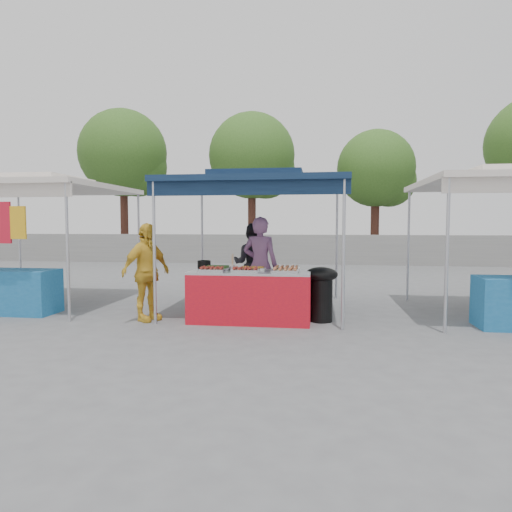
# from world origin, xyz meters

# --- Properties ---
(ground_plane) EXTENTS (80.00, 80.00, 0.00)m
(ground_plane) POSITION_xyz_m (0.00, 0.00, 0.00)
(ground_plane) COLOR #5B5C5D
(back_wall) EXTENTS (40.00, 0.25, 1.20)m
(back_wall) POSITION_xyz_m (0.00, 11.00, 0.60)
(back_wall) COLOR gray
(back_wall) RESTS_ON ground_plane
(main_canopy) EXTENTS (3.20, 3.20, 2.57)m
(main_canopy) POSITION_xyz_m (0.00, 0.97, 2.37)
(main_canopy) COLOR silver
(main_canopy) RESTS_ON ground_plane
(neighbor_stall_left) EXTENTS (3.20, 3.20, 2.57)m
(neighbor_stall_left) POSITION_xyz_m (-4.50, 0.57, 1.60)
(neighbor_stall_left) COLOR silver
(neighbor_stall_left) RESTS_ON ground_plane
(tree_0) EXTENTS (4.07, 4.07, 7.00)m
(tree_0) POSITION_xyz_m (-7.94, 13.12, 4.79)
(tree_0) COLOR #422219
(tree_0) RESTS_ON ground_plane
(tree_1) EXTENTS (3.86, 3.86, 6.64)m
(tree_1) POSITION_xyz_m (-1.81, 13.10, 4.54)
(tree_1) COLOR #422219
(tree_1) RESTS_ON ground_plane
(tree_2) EXTENTS (3.38, 3.30, 5.67)m
(tree_2) POSITION_xyz_m (3.62, 12.84, 3.87)
(tree_2) COLOR #422219
(tree_2) RESTS_ON ground_plane
(vendor_table) EXTENTS (2.00, 0.80, 0.85)m
(vendor_table) POSITION_xyz_m (0.00, -0.10, 0.43)
(vendor_table) COLOR red
(vendor_table) RESTS_ON ground_plane
(food_tray_fl) EXTENTS (0.42, 0.30, 0.07)m
(food_tray_fl) POSITION_xyz_m (-0.59, -0.34, 0.88)
(food_tray_fl) COLOR silver
(food_tray_fl) RESTS_ON vendor_table
(food_tray_fm) EXTENTS (0.42, 0.30, 0.07)m
(food_tray_fm) POSITION_xyz_m (-0.04, -0.34, 0.88)
(food_tray_fm) COLOR silver
(food_tray_fm) RESTS_ON vendor_table
(food_tray_fr) EXTENTS (0.42, 0.30, 0.07)m
(food_tray_fr) POSITION_xyz_m (0.60, -0.34, 0.88)
(food_tray_fr) COLOR silver
(food_tray_fr) RESTS_ON vendor_table
(food_tray_bl) EXTENTS (0.42, 0.30, 0.07)m
(food_tray_bl) POSITION_xyz_m (-0.57, -0.02, 0.88)
(food_tray_bl) COLOR silver
(food_tray_bl) RESTS_ON vendor_table
(food_tray_bm) EXTENTS (0.42, 0.30, 0.07)m
(food_tray_bm) POSITION_xyz_m (0.03, -0.02, 0.88)
(food_tray_bm) COLOR silver
(food_tray_bm) RESTS_ON vendor_table
(food_tray_br) EXTENTS (0.42, 0.30, 0.07)m
(food_tray_br) POSITION_xyz_m (0.61, 0.00, 0.88)
(food_tray_br) COLOR silver
(food_tray_br) RESTS_ON vendor_table
(cooking_pot) EXTENTS (0.23, 0.23, 0.13)m
(cooking_pot) POSITION_xyz_m (-0.87, 0.24, 0.92)
(cooking_pot) COLOR black
(cooking_pot) RESTS_ON vendor_table
(skewer_cup) EXTENTS (0.08, 0.08, 0.10)m
(skewer_cup) POSITION_xyz_m (-0.27, -0.26, 0.90)
(skewer_cup) COLOR silver
(skewer_cup) RESTS_ON vendor_table
(wok_burner) EXTENTS (0.55, 0.55, 0.92)m
(wok_burner) POSITION_xyz_m (1.17, 0.09, 0.54)
(wok_burner) COLOR black
(wok_burner) RESTS_ON ground_plane
(crate_left) EXTENTS (0.56, 0.39, 0.33)m
(crate_left) POSITION_xyz_m (-0.34, 0.45, 0.17)
(crate_left) COLOR #1443A5
(crate_left) RESTS_ON ground_plane
(crate_right) EXTENTS (0.56, 0.39, 0.33)m
(crate_right) POSITION_xyz_m (0.39, 0.44, 0.17)
(crate_right) COLOR #1443A5
(crate_right) RESTS_ON ground_plane
(crate_stacked) EXTENTS (0.52, 0.36, 0.31)m
(crate_stacked) POSITION_xyz_m (0.39, 0.44, 0.49)
(crate_stacked) COLOR #1443A5
(crate_stacked) RESTS_ON crate_right
(vendor_woman) EXTENTS (0.71, 0.53, 1.76)m
(vendor_woman) POSITION_xyz_m (0.08, 0.61, 0.88)
(vendor_woman) COLOR #8B5884
(vendor_woman) RESTS_ON ground_plane
(helper_man) EXTENTS (0.84, 0.68, 1.64)m
(helper_man) POSITION_xyz_m (-0.23, 1.63, 0.82)
(helper_man) COLOR black
(helper_man) RESTS_ON ground_plane
(customer_person) EXTENTS (0.81, 1.04, 1.64)m
(customer_person) POSITION_xyz_m (-1.74, -0.26, 0.82)
(customer_person) COLOR gold
(customer_person) RESTS_ON ground_plane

